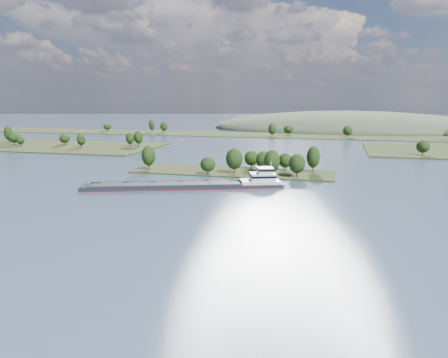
# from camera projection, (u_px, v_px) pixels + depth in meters

# --- Properties ---
(ground) EXTENTS (1800.00, 1800.00, 0.00)m
(ground) POSITION_uv_depth(u_px,v_px,m) (195.00, 199.00, 162.02)
(ground) COLOR #384E60
(ground) RESTS_ON ground
(tree_island) EXTENTS (100.00, 31.17, 14.22)m
(tree_island) POSITION_uv_depth(u_px,v_px,m) (243.00, 165.00, 215.84)
(tree_island) COLOR #242D14
(tree_island) RESTS_ON ground
(back_shoreline) EXTENTS (900.00, 60.00, 15.87)m
(back_shoreline) POSITION_uv_depth(u_px,v_px,m) (294.00, 135.00, 425.75)
(back_shoreline) COLOR #242D14
(back_shoreline) RESTS_ON ground
(hill_west) EXTENTS (320.00, 160.00, 44.00)m
(hill_west) POSITION_uv_depth(u_px,v_px,m) (347.00, 130.00, 508.54)
(hill_west) COLOR #3D4A33
(hill_west) RESTS_ON ground
(cargo_barge) EXTENTS (81.08, 37.53, 11.19)m
(cargo_barge) POSITION_uv_depth(u_px,v_px,m) (198.00, 184.00, 181.10)
(cargo_barge) COLOR black
(cargo_barge) RESTS_ON ground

